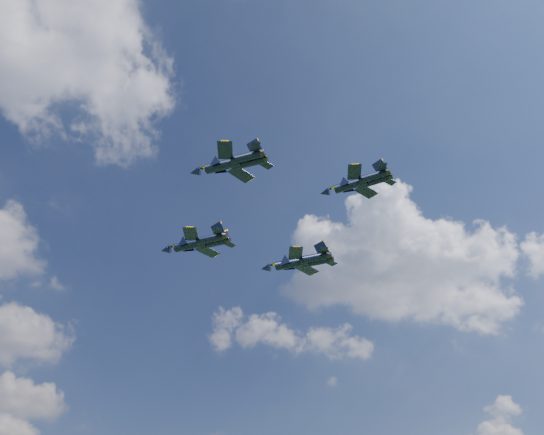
{
  "coord_description": "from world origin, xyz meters",
  "views": [
    {
      "loc": [
        -48.05,
        -61.14,
        10.56
      ],
      "look_at": [
        -0.04,
        4.46,
        65.51
      ],
      "focal_mm": 35.0,
      "sensor_mm": 36.0,
      "label": 1
    }
  ],
  "objects": [
    {
      "name": "jet_lead",
      "position": [
        -7.99,
        22.0,
        65.29
      ],
      "size": [
        11.93,
        15.43,
        3.81
      ],
      "rotation": [
        0.0,
        0.0,
        0.57
      ],
      "color": "black"
    },
    {
      "name": "jet_left",
      "position": [
        -16.64,
        -4.57,
        63.81
      ],
      "size": [
        10.44,
        13.25,
        3.29
      ],
      "rotation": [
        0.0,
        0.0,
        0.58
      ],
      "color": "black"
    },
    {
      "name": "jet_right",
      "position": [
        12.41,
        15.23,
        64.72
      ],
      "size": [
        12.46,
        16.09,
        3.98
      ],
      "rotation": [
        0.0,
        0.0,
        0.57
      ],
      "color": "black"
    },
    {
      "name": "jet_slot",
      "position": [
        6.43,
        -9.49,
        67.33
      ],
      "size": [
        10.08,
        13.72,
        3.3
      ],
      "rotation": [
        0.0,
        0.0,
        0.46
      ],
      "color": "black"
    }
  ]
}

